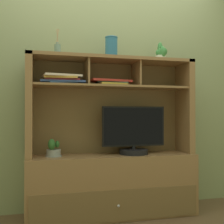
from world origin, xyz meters
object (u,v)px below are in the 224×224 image
(magazine_stack_centre, at_px, (62,80))
(ceramic_vase, at_px, (111,48))
(potted_succulent, at_px, (161,53))
(media_console, at_px, (112,168))
(magazine_stack_left, at_px, (111,83))
(potted_orchid, at_px, (53,149))
(diffuser_bottle, at_px, (57,50))
(tv_monitor, at_px, (134,134))

(magazine_stack_centre, relative_size, ceramic_vase, 1.89)
(magazine_stack_centre, xyz_separation_m, potted_succulent, (0.99, 0.07, 0.30))
(media_console, relative_size, magazine_stack_left, 3.84)
(potted_orchid, relative_size, potted_succulent, 0.81)
(magazine_stack_left, distance_m, potted_succulent, 0.63)
(potted_succulent, bearing_deg, diffuser_bottle, -179.31)
(tv_monitor, bearing_deg, magazine_stack_left, 173.50)
(magazine_stack_left, relative_size, magazine_stack_centre, 1.03)
(magazine_stack_centre, bearing_deg, ceramic_vase, 8.26)
(magazine_stack_left, xyz_separation_m, ceramic_vase, (0.02, 0.04, 0.35))
(potted_orchid, distance_m, magazine_stack_centre, 0.64)
(diffuser_bottle, distance_m, ceramic_vase, 0.52)
(magazine_stack_left, bearing_deg, ceramic_vase, 66.47)
(potted_orchid, height_order, diffuser_bottle, diffuser_bottle)
(magazine_stack_centre, bearing_deg, potted_succulent, 3.84)
(media_console, distance_m, diffuser_bottle, 1.23)
(diffuser_bottle, distance_m, potted_succulent, 1.04)
(magazine_stack_centre, height_order, ceramic_vase, ceramic_vase)
(potted_succulent, bearing_deg, media_console, -178.00)
(diffuser_bottle, bearing_deg, ceramic_vase, 1.62)
(tv_monitor, relative_size, ceramic_vase, 2.90)
(potted_succulent, bearing_deg, potted_orchid, -177.87)
(tv_monitor, height_order, magazine_stack_centre, magazine_stack_centre)
(media_console, relative_size, diffuser_bottle, 6.37)
(media_console, relative_size, potted_succulent, 7.93)
(diffuser_bottle, relative_size, ceramic_vase, 1.17)
(tv_monitor, xyz_separation_m, diffuser_bottle, (-0.72, 0.05, 0.79))
(tv_monitor, bearing_deg, potted_orchid, 178.11)
(diffuser_bottle, bearing_deg, magazine_stack_centre, -52.55)
(ceramic_vase, bearing_deg, potted_orchid, -175.65)
(media_console, relative_size, magazine_stack_centre, 3.94)
(tv_monitor, distance_m, potted_succulent, 0.87)
(tv_monitor, relative_size, potted_succulent, 3.09)
(potted_orchid, bearing_deg, diffuser_bottle, 35.65)
(media_console, height_order, magazine_stack_centre, media_console)
(potted_succulent, bearing_deg, tv_monitor, -168.39)
(magazine_stack_centre, distance_m, ceramic_vase, 0.58)
(media_console, xyz_separation_m, ceramic_vase, (0.00, 0.02, 1.17))
(media_console, height_order, diffuser_bottle, diffuser_bottle)
(diffuser_bottle, bearing_deg, potted_succulent, 0.69)
(potted_orchid, height_order, magazine_stack_left, magazine_stack_left)
(magazine_stack_centre, distance_m, diffuser_bottle, 0.29)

